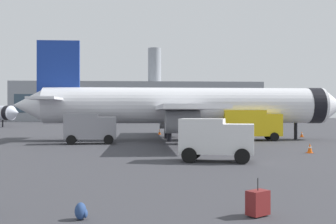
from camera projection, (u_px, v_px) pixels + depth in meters
airplane_at_gate at (184, 106)px, 44.54m from camera, size 35.62×32.03×10.50m
service_truck at (90, 127)px, 39.18m from camera, size 4.99×2.92×2.90m
fuel_truck at (251, 124)px, 43.81m from camera, size 6.12×2.98×3.20m
cargo_van at (216, 138)px, 25.21m from camera, size 4.77×3.30×2.60m
safety_cone_near at (160, 132)px, 55.23m from camera, size 0.44×0.44×0.78m
safety_cone_mid at (310, 148)px, 30.36m from camera, size 0.44×0.44×0.73m
safety_cone_far at (302, 134)px, 49.75m from camera, size 0.44×0.44×0.69m
rolling_suitcase at (258, 203)px, 11.97m from camera, size 0.75×0.69×1.10m
traveller_backpack at (81, 211)px, 11.59m from camera, size 0.36×0.40×0.48m
terminal_building at (139, 102)px, 140.33m from camera, size 79.35×22.96×24.56m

